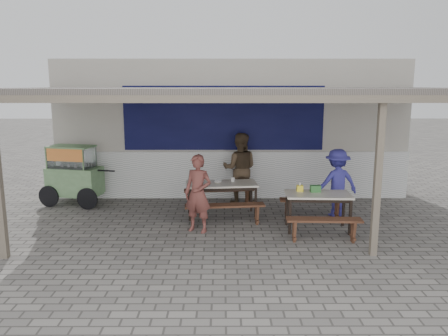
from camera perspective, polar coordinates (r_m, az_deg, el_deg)
name	(u,v)px	position (r m, az deg, el deg)	size (l,w,h in m)	color
ground	(234,237)	(8.47, 1.37, -9.00)	(60.00, 60.00, 0.00)	slate
back_wall	(231,129)	(11.60, 0.93, 5.12)	(9.00, 1.28, 3.50)	beige
warung_roof	(235,93)	(8.87, 1.39, 9.81)	(9.00, 4.21, 2.81)	#5C544F
table_left	(222,186)	(9.60, -0.31, -2.41)	(1.61, 0.86, 0.75)	beige
bench_left_street	(225,209)	(9.03, 0.11, -5.44)	(1.66, 0.44, 0.45)	brown
bench_left_wall	(219,193)	(10.34, -0.68, -3.33)	(1.66, 0.44, 0.45)	brown
table_right	(318,198)	(8.88, 12.19, -3.79)	(1.31, 0.75, 0.75)	beige
bench_right_street	(324,225)	(8.31, 12.92, -7.23)	(1.39, 0.34, 0.45)	brown
bench_right_wall	(312,204)	(9.63, 11.40, -4.67)	(1.39, 0.34, 0.45)	brown
vendor_cart	(74,173)	(11.11, -19.05, -0.61)	(1.86, 0.98, 1.44)	#76A06A
patron_street_side	(198,194)	(8.58, -3.41, -3.35)	(0.56, 0.37, 1.54)	brown
patron_wall_side	(240,169)	(10.60, 2.09, -0.07)	(0.85, 0.66, 1.74)	#4C3B29
patron_right_table	(337,183)	(9.93, 14.52, -1.87)	(0.97, 0.56, 1.50)	#39369D
tissue_box	(300,188)	(8.97, 9.88, -2.62)	(0.12, 0.12, 0.12)	yellow
donation_box	(315,189)	(8.97, 11.85, -2.65)	(0.20, 0.13, 0.13)	#327133
condiment_jar	(233,179)	(9.72, 1.15, -1.49)	(0.08, 0.08, 0.10)	silver
condiment_bowl	(218,181)	(9.62, -0.81, -1.77)	(0.19, 0.19, 0.05)	silver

